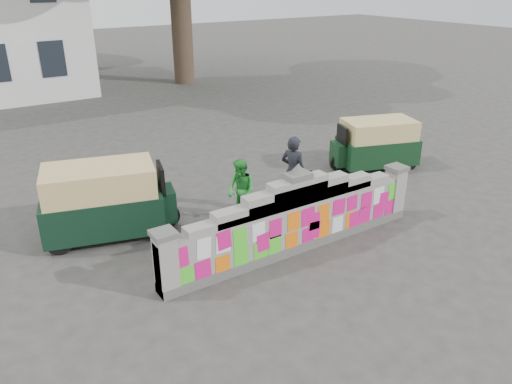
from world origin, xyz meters
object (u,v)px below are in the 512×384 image
pedestrian (241,191)px  rickshaw_left (105,200)px  cyclist_rider (293,181)px  cyclist_bike (292,195)px  rickshaw_right (376,143)px

pedestrian → rickshaw_left: 3.14m
cyclist_rider → pedestrian: (-1.22, 0.44, -0.12)m
cyclist_rider → rickshaw_left: cyclist_rider is taller
pedestrian → rickshaw_left: bearing=-118.3°
cyclist_rider → rickshaw_left: size_ratio=0.57×
pedestrian → cyclist_bike: bearing=61.3°
cyclist_rider → pedestrian: size_ratio=1.16×
cyclist_rider → pedestrian: bearing=45.6°
cyclist_rider → rickshaw_left: bearing=45.9°
cyclist_bike → cyclist_rider: bearing=155.4°
cyclist_bike → cyclist_rider: 0.37m
pedestrian → rickshaw_right: 5.48m
pedestrian → rickshaw_left: (-2.96, 1.04, 0.10)m
cyclist_bike → rickshaw_right: (4.19, 1.31, 0.25)m
cyclist_rider → rickshaw_right: (4.19, 1.31, -0.12)m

